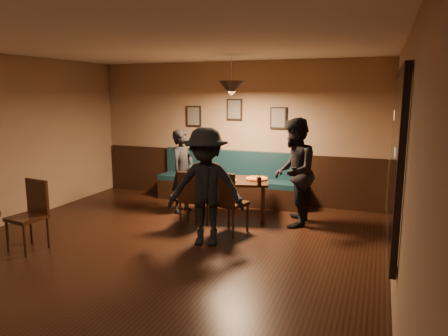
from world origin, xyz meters
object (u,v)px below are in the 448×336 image
Objects in this scene: diner_left at (183,171)px; cafe_chair_far at (26,216)px; dining_table at (231,199)px; diner_front at (206,187)px; diner_right at (294,172)px; soda_glass at (259,181)px; chair_near_left at (194,198)px; booth_bench at (230,178)px; chair_near_right at (231,202)px; tabasco_bottle at (257,179)px.

diner_left reaches higher than cafe_chair_far.
dining_table is 0.75× the size of diner_front.
diner_front is (-1.00, -1.34, -0.04)m from diner_right.
diner_left reaches higher than soda_glass.
chair_near_left is 0.88m from diner_left.
diner_left is at bearing -120.28° from booth_bench.
diner_right is (0.84, 0.73, 0.40)m from chair_near_right.
dining_table is 11.91× the size of tabasco_bottle.
tabasco_bottle is (0.23, 0.69, 0.25)m from chair_near_right.
cafe_chair_far is at bearing -57.95° from diner_right.
diner_front reaches higher than chair_near_left.
chair_near_right is (0.70, -0.12, 0.03)m from chair_near_left.
chair_near_left is 0.99m from diner_front.
diner_front is (0.49, -2.35, 0.35)m from booth_bench.
diner_right reaches higher than diner_front.
diner_front is at bearing -106.47° from tabasco_bottle.
cafe_chair_far is at bearing -138.72° from chair_near_left.
booth_bench is at bearing 96.24° from dining_table.
dining_table is 1.04m from diner_left.
chair_near_right is 0.61m from soda_glass.
chair_near_left is (-0.43, -0.63, 0.12)m from dining_table.
soda_glass is at bearing -52.76° from booth_bench.
tabasco_bottle is (-0.11, 0.25, -0.02)m from soda_glass.
tabasco_bottle is at bearing -129.30° from cafe_chair_far.
diner_right is at bearing 29.86° from soda_glass.
dining_table is 0.77m from chair_near_left.
dining_table is 0.81m from chair_near_right.
dining_table is 1.38× the size of chair_near_left.
diner_front is at bearing -145.62° from cafe_chair_far.
chair_near_left is 6.33× the size of soda_glass.
diner_left is at bearing 165.64° from chair_near_right.
diner_right is 1.67m from diner_front.
dining_table is at bearing -122.68° from cafe_chair_far.
chair_near_left is at bearing -148.44° from tabasco_bottle.
soda_glass is at bearing -133.50° from cafe_chair_far.
booth_bench is at bearing 89.56° from diner_front.
tabasco_bottle is 3.57m from cafe_chair_far.
soda_glass is 1.37× the size of tabasco_bottle.
soda_glass reaches higher than tabasco_bottle.
chair_near_left is at bearing -73.38° from diner_right.
dining_table is (0.38, -0.99, -0.16)m from booth_bench.
chair_near_left is 0.95× the size of cafe_chair_far.
dining_table is at bearing -82.43° from diner_left.
diner_left is at bearing 163.95° from dining_table.
diner_front is 1.36m from tabasco_bottle.
soda_glass is at bearing 11.38° from chair_near_left.
chair_near_left is at bearing -172.19° from chair_near_right.
tabasco_bottle is (0.88, -1.05, 0.24)m from booth_bench.
chair_near_right is 0.58× the size of diner_front.
tabasco_bottle is at bearing -91.13° from diner_right.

